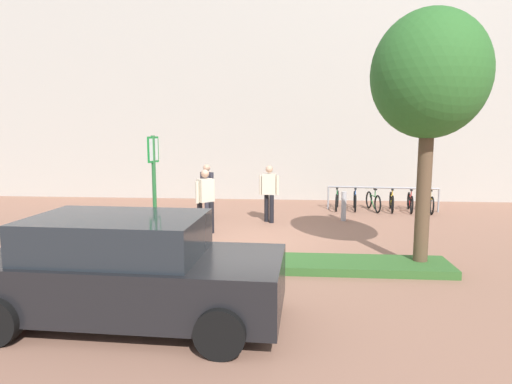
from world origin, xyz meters
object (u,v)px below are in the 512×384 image
Objects in this scene: parking_sign_post at (154,182)px; bollard_steel at (344,206)px; person_casual_tan at (205,197)px; person_suited_dark at (207,188)px; car_black_suv at (129,270)px; tree_sidewalk at (430,77)px; bike_rack_cluster at (382,201)px; person_shirt_blue at (269,190)px; bike_at_sign at (158,247)px.

parking_sign_post is 6.66m from bollard_steel.
person_casual_tan is at bearing 80.95° from parking_sign_post.
person_suited_dark is 7.54m from car_black_suv.
person_casual_tan reaches higher than car_black_suv.
tree_sidewalk reaches higher than bike_rack_cluster.
bike_rack_cluster is 4.48m from person_shirt_blue.
person_shirt_blue reaches higher than bollard_steel.
tree_sidewalk is at bearing -29.34° from person_casual_tan.
person_suited_dark is 0.39× the size of car_black_suv.
person_shirt_blue is 7.35m from car_black_suv.
tree_sidewalk reaches higher than person_casual_tan.
tree_sidewalk is 7.52m from person_suited_dark.
tree_sidewalk is 6.05m from person_shirt_blue.
parking_sign_post reaches higher than person_casual_tan.
bike_rack_cluster is (0.55, 6.55, -3.41)m from tree_sidewalk.
parking_sign_post reaches higher than car_black_suv.
tree_sidewalk is 1.34× the size of bike_rack_cluster.
person_shirt_blue reaches higher than bike_at_sign.
bollard_steel is 0.52× the size of person_shirt_blue.
person_shirt_blue is at bearing -149.17° from bike_rack_cluster.
car_black_suv is (-0.01, -5.63, -0.23)m from person_casual_tan.
car_black_suv is (0.44, -2.81, 0.41)m from bike_at_sign.
bike_rack_cluster is 10.90m from car_black_suv.
bike_at_sign is (0.02, 0.09, -1.37)m from parking_sign_post.
tree_sidewalk is 1.15× the size of car_black_suv.
bike_rack_cluster is at bearing 30.83° from person_shirt_blue.
person_shirt_blue is (-2.27, -0.42, 0.53)m from bollard_steel.
person_casual_tan is (0.45, 2.82, 0.63)m from bike_at_sign.
parking_sign_post reaches higher than bollard_steel.
person_casual_tan is 1.00× the size of person_shirt_blue.
tree_sidewalk is at bearing 30.42° from car_black_suv.
bike_rack_cluster is 2.41m from bollard_steel.
person_shirt_blue is at bearing 64.38° from bike_at_sign.
car_black_suv is (-1.65, -7.16, -0.23)m from person_shirt_blue.
person_casual_tan is 0.39× the size of car_black_suv.
parking_sign_post is 1.54× the size of person_suited_dark.
parking_sign_post reaches higher than bike_at_sign.
tree_sidewalk is 6.34m from bike_at_sign.
person_suited_dark is at bearing -161.70° from bike_rack_cluster.
person_suited_dark is (-4.23, -0.05, 0.53)m from bollard_steel.
parking_sign_post is 2.94× the size of bollard_steel.
person_casual_tan is at bearing 150.66° from tree_sidewalk.
parking_sign_post is 0.71× the size of bike_rack_cluster.
person_shirt_blue is at bearing 77.05° from car_black_suv.
person_suited_dark is (-1.96, 0.37, 0.00)m from person_shirt_blue.
parking_sign_post is 0.61× the size of car_black_suv.
person_shirt_blue is (2.09, 4.35, 0.63)m from bike_at_sign.
bollard_steel is 8.54m from car_black_suv.
bollard_steel is (-1.53, -1.85, 0.10)m from bike_rack_cluster.
person_suited_dark reaches higher than car_black_suv.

